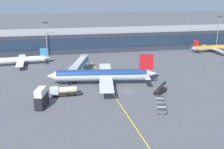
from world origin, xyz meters
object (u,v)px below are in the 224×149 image
at_px(belt_loader, 160,91).
at_px(main_airliner, 103,75).
at_px(fuel_tanker, 64,91).
at_px(commuter_jet_far, 214,47).
at_px(baggage_cart_3, 160,98).
at_px(baggage_cart_1, 161,106).
at_px(commuter_jet_near, 19,60).
at_px(baggage_cart_0, 162,111).
at_px(baggage_cart_2, 160,102).
at_px(catering_lift, 41,98).

bearing_deg(belt_loader, main_airliner, 146.14).
bearing_deg(fuel_tanker, commuter_jet_far, 30.30).
distance_m(main_airliner, fuel_tanker, 17.36).
height_order(fuel_tanker, baggage_cart_3, fuel_tanker).
relative_size(main_airliner, baggage_cart_1, 14.48).
bearing_deg(commuter_jet_near, baggage_cart_3, -44.42).
xyz_separation_m(main_airliner, baggage_cart_0, (13.93, -27.46, -3.08)).
distance_m(baggage_cart_2, baggage_cart_3, 3.20).
distance_m(baggage_cart_0, commuter_jet_far, 91.59).
distance_m(baggage_cart_1, commuter_jet_far, 88.68).
bearing_deg(baggage_cart_0, catering_lift, 162.85).
bearing_deg(commuter_jet_near, fuel_tanker, -63.01).
bearing_deg(baggage_cart_3, baggage_cart_1, -106.14).
height_order(belt_loader, commuter_jet_near, commuter_jet_near).
bearing_deg(baggage_cart_1, belt_loader, 70.86).
distance_m(belt_loader, baggage_cart_0, 15.60).
xyz_separation_m(fuel_tanker, baggage_cart_1, (29.69, -15.67, -0.96)).
distance_m(baggage_cart_2, commuter_jet_near, 75.99).
bearing_deg(belt_loader, baggage_cart_1, -109.14).
bearing_deg(fuel_tanker, baggage_cart_3, -16.84).
relative_size(fuel_tanker, catering_lift, 1.51).
bearing_deg(baggage_cart_0, baggage_cart_2, 73.86).
height_order(belt_loader, commuter_jet_far, commuter_jet_far).
distance_m(baggage_cart_1, commuter_jet_near, 77.66).
distance_m(main_airliner, baggage_cart_1, 28.70).
bearing_deg(baggage_cart_2, commuter_jet_far, 48.16).
xyz_separation_m(commuter_jet_far, commuter_jet_near, (-109.45, -8.74, -0.06)).
relative_size(catering_lift, baggage_cart_2, 2.42).
bearing_deg(commuter_jet_near, main_airliner, -42.80).
xyz_separation_m(belt_loader, baggage_cart_0, (-4.96, -14.79, -0.21)).
bearing_deg(baggage_cart_1, baggage_cart_2, 73.86).
height_order(main_airliner, belt_loader, main_airliner).
height_order(baggage_cart_1, baggage_cart_3, same).
relative_size(fuel_tanker, baggage_cart_0, 3.66).
height_order(catering_lift, baggage_cart_1, catering_lift).
distance_m(main_airliner, commuter_jet_far, 84.45).
relative_size(baggage_cart_0, baggage_cart_3, 1.00).
xyz_separation_m(catering_lift, commuter_jet_near, (-14.90, 50.32, -0.40)).
bearing_deg(belt_loader, catering_lift, -174.62).
height_order(fuel_tanker, commuter_jet_far, commuter_jet_far).
height_order(belt_loader, baggage_cart_0, belt_loader).
height_order(catering_lift, baggage_cart_3, catering_lift).
height_order(main_airliner, baggage_cart_2, main_airliner).
height_order(fuel_tanker, baggage_cart_0, fuel_tanker).
bearing_deg(baggage_cart_3, belt_loader, 67.67).
relative_size(baggage_cart_0, commuter_jet_near, 0.10).
bearing_deg(baggage_cart_3, fuel_tanker, 163.16).
bearing_deg(main_airliner, fuel_tanker, -149.61).
bearing_deg(baggage_cart_3, commuter_jet_near, 135.58).
relative_size(fuel_tanker, baggage_cart_2, 3.66).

